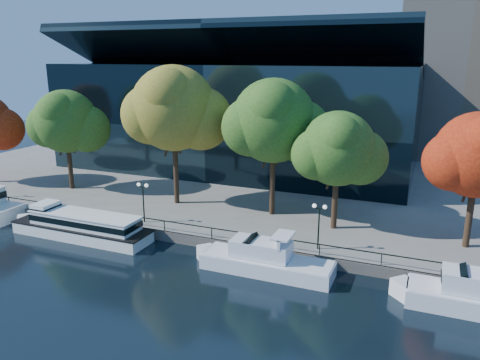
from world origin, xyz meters
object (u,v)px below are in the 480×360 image
at_px(cruiser_far, 475,296).
at_px(tree_3, 275,123).
at_px(tree_5, 479,157).
at_px(tree_4, 339,150).
at_px(tour_boat, 78,224).
at_px(tree_1, 67,123).
at_px(tree_2, 175,110).
at_px(lamp_1, 143,193).
at_px(lamp_2, 319,216).
at_px(cruiser_near, 262,259).

relative_size(cruiser_far, tree_3, 0.79).
xyz_separation_m(cruiser_far, tree_5, (-0.02, 9.56, 7.86)).
bearing_deg(tree_4, tour_boat, -158.34).
relative_size(tree_1, tree_5, 1.04).
relative_size(tree_4, tree_5, 0.96).
bearing_deg(tree_2, tree_3, 2.28).
height_order(tour_boat, cruiser_far, cruiser_far).
relative_size(tree_4, lamp_1, 2.81).
xyz_separation_m(tree_5, lamp_1, (-29.66, -5.38, -5.03)).
bearing_deg(tree_3, cruiser_far, -31.56).
height_order(cruiser_far, tree_5, tree_5).
relative_size(cruiser_far, lamp_2, 2.76).
distance_m(cruiser_far, tree_4, 16.92).
xyz_separation_m(cruiser_far, tree_2, (-29.65, 10.91, 10.30)).
bearing_deg(tree_5, tree_1, 178.02).
distance_m(tour_boat, tree_3, 21.76).
bearing_deg(tree_4, cruiser_near, -113.22).
relative_size(cruiser_near, cruiser_far, 1.08).
bearing_deg(tree_5, lamp_1, -169.73).
bearing_deg(cruiser_near, tree_2, 142.31).
bearing_deg(tree_5, cruiser_far, -89.86).
xyz_separation_m(tree_5, lamp_2, (-12.00, -5.38, -5.03)).
relative_size(cruiser_near, tree_4, 1.06).
xyz_separation_m(tour_boat, tree_5, (34.82, 9.06, 7.73)).
height_order(tree_4, tree_5, tree_5).
bearing_deg(lamp_2, tree_1, 168.09).
bearing_deg(tree_5, tree_2, 177.39).
bearing_deg(tree_1, tree_5, -1.98).
xyz_separation_m(tour_boat, tree_1, (-10.04, 10.62, 7.98)).
xyz_separation_m(tour_boat, tree_2, (5.20, 10.41, 10.18)).
bearing_deg(lamp_2, lamp_1, 180.00).
xyz_separation_m(cruiser_near, tree_2, (-13.91, 10.74, 10.38)).
xyz_separation_m(cruiser_near, cruiser_far, (15.74, -0.16, 0.07)).
bearing_deg(tree_4, lamp_2, -93.92).
xyz_separation_m(tree_4, lamp_1, (-18.04, -5.53, -4.68)).
distance_m(tree_3, lamp_2, 11.73).
bearing_deg(cruiser_near, tree_1, 159.41).
height_order(cruiser_near, tree_2, tree_2).
height_order(cruiser_near, lamp_1, lamp_1).
relative_size(tree_3, lamp_1, 3.50).
distance_m(tree_1, tree_3, 26.44).
height_order(tree_4, lamp_1, tree_4).
xyz_separation_m(tree_3, lamp_2, (6.45, -7.17, -6.67)).
bearing_deg(lamp_2, tree_2, 159.11).
relative_size(cruiser_near, tree_3, 0.85).
xyz_separation_m(tree_2, lamp_2, (17.62, -6.73, -7.48)).
distance_m(tour_boat, tree_1, 16.65).
xyz_separation_m(cruiser_near, tree_1, (-29.14, 10.95, 8.18)).
bearing_deg(tour_boat, lamp_1, 35.53).
height_order(tree_4, lamp_2, tree_4).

